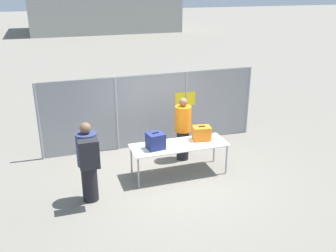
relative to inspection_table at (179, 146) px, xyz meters
The scene contains 9 objects.
ground_plane 0.75m from the inspection_table, behind, with size 120.00×120.00×0.00m, color slate.
fence_section 1.96m from the inspection_table, 93.21° to the left, with size 6.14×0.07×2.08m.
inspection_table is the anchor object (origin of this frame).
suitcase_navy 0.64m from the inspection_table, behind, with size 0.43×0.41×0.40m.
suitcase_orange 0.67m from the inspection_table, ahead, with size 0.47×0.38×0.36m.
traveler_hooded 2.29m from the inspection_table, 165.71° to the right, with size 0.44×0.68×1.78m.
security_worker_near 0.87m from the inspection_table, 63.66° to the left, with size 0.42×0.42×1.69m.
utility_trailer 4.65m from the inspection_table, 83.80° to the left, with size 3.95×2.17×0.66m.
distant_hangar 30.67m from the inspection_table, 84.30° to the left, with size 13.60×8.39×5.67m.
Camera 1 is at (-2.71, -7.67, 4.40)m, focal length 40.00 mm.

